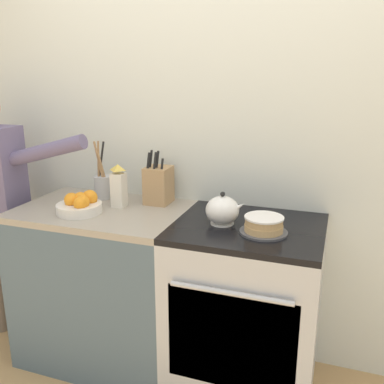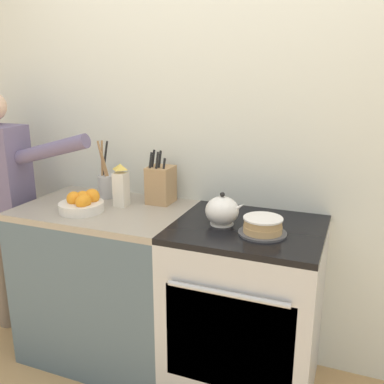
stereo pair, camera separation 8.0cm
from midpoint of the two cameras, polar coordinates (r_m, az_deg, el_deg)
name	(u,v)px [view 1 (the left image)]	position (r m, az deg, el deg)	size (l,w,h in m)	color
wall_back	(223,132)	(2.35, 3.20, 7.93)	(8.00, 0.04, 2.60)	silver
counter_cabinet	(106,283)	(2.56, -12.28, -11.80)	(0.90, 0.62, 0.90)	#4C6070
stove_range	(245,309)	(2.28, 6.06, -15.22)	(0.72, 0.66, 0.90)	#B7BABF
layer_cake	(264,225)	(1.98, 8.41, -4.43)	(0.22, 0.22, 0.08)	#4C4C51
tea_kettle	(223,210)	(2.07, 3.02, -2.48)	(0.20, 0.16, 0.16)	white
knife_block	(159,185)	(2.40, -5.44, 0.98)	(0.13, 0.15, 0.30)	tan
utensil_crock	(103,185)	(2.54, -12.69, 0.90)	(0.10, 0.10, 0.34)	#B7BABF
fruit_bowl	(80,205)	(2.32, -15.64, -1.65)	(0.24, 0.24, 0.11)	silver
milk_carton	(119,187)	(2.36, -10.70, 0.70)	(0.07, 0.07, 0.24)	white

